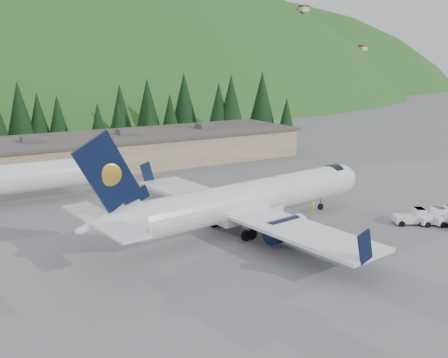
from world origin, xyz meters
TOP-DOWN VIEW (x-y plane):
  - ground at (0.00, 0.00)m, footprint 600.00×600.00m
  - airliner at (-1.01, -0.13)m, footprint 34.96×32.90m
  - baggage_tug_a at (17.17, -8.83)m, footprint 3.44×2.40m
  - baggage_tug_b at (15.19, -7.72)m, footprint 3.60×3.01m
  - terminal_building at (-5.01, 38.00)m, footprint 71.00×17.00m
  - baggage_tug_d at (18.51, -9.55)m, footprint 3.61×2.39m
  - ramp_worker at (8.92, 0.95)m, footprint 0.70×0.62m
  - tree_line at (-7.47, 62.63)m, footprint 112.99×18.30m
  - hills at (53.34, 207.38)m, footprint 614.00×330.00m

SIDE VIEW (x-z plane):
  - hills at x=53.34m, z-range -232.80..67.20m
  - ground at x=0.00m, z-range 0.00..0.00m
  - baggage_tug_a at x=17.17m, z-range -0.09..1.62m
  - baggage_tug_b at x=15.19m, z-range -0.09..1.63m
  - ramp_worker at x=8.92m, z-range 0.00..1.61m
  - baggage_tug_d at x=18.51m, z-range -0.10..1.74m
  - terminal_building at x=-5.01m, z-range -0.43..5.67m
  - airliner at x=-1.01m, z-range -2.71..8.89m
  - tree_line at x=-7.47m, z-range 0.25..14.78m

